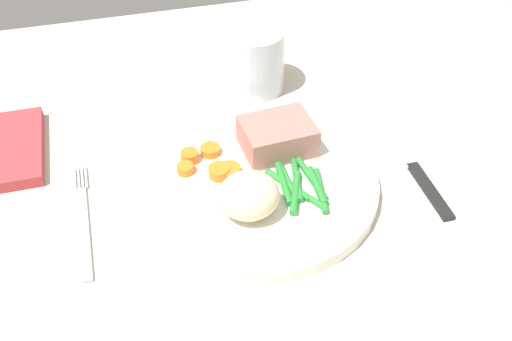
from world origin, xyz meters
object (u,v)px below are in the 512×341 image
at_px(fork, 84,220).
at_px(knife, 409,161).
at_px(dinner_plate, 256,183).
at_px(meat_portion, 277,136).
at_px(water_glass, 254,64).

height_order(fork, knife, knife).
bearing_deg(dinner_plate, meat_portion, 49.40).
relative_size(meat_portion, knife, 0.38).
bearing_deg(knife, fork, 176.39).
xyz_separation_m(dinner_plate, knife, (0.18, -0.00, -0.01)).
bearing_deg(dinner_plate, fork, -179.21).
height_order(fork, water_glass, water_glass).
relative_size(dinner_plate, water_glass, 3.16).
distance_m(meat_portion, water_glass, 0.15).
bearing_deg(knife, dinner_plate, 175.53).
distance_m(dinner_plate, meat_portion, 0.06).
height_order(dinner_plate, meat_portion, meat_portion).
bearing_deg(fork, water_glass, 38.65).
distance_m(dinner_plate, fork, 0.19).
bearing_deg(fork, meat_portion, 10.50).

